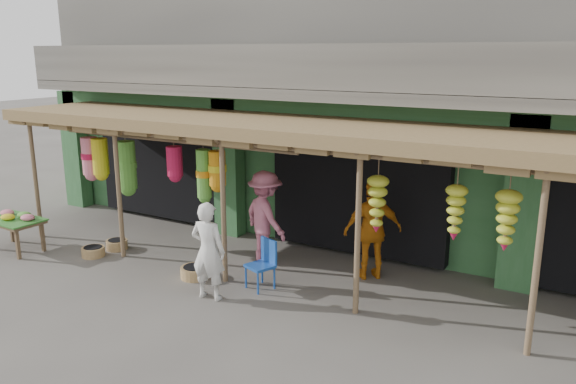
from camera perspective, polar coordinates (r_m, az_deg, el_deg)
The scene contains 11 objects.
ground at distance 9.58m, azimuth 1.74°, elevation -10.38°, with size 80.00×80.00×0.00m, color #514C47.
building at distance 13.23m, azimuth 12.06°, elevation 11.19°, with size 16.40×6.80×7.00m.
awning at distance 9.62m, azimuth 3.12°, elevation 5.74°, with size 14.00×2.70×2.79m.
flower_table at distance 12.71m, azimuth -26.07°, elevation -2.58°, with size 1.35×0.84×0.79m.
blue_chair at distance 9.69m, azimuth -2.49°, elevation -7.03°, with size 0.53×0.53×0.86m.
basket_left at distance 11.88m, azimuth -19.17°, elevation -5.75°, with size 0.45×0.45×0.19m, color olive.
basket_mid at distance 10.35m, azimuth -9.41°, elevation -8.04°, with size 0.53×0.53×0.20m, color #956643.
basket_right at distance 12.14m, azimuth -16.99°, elevation -5.14°, with size 0.43×0.43×0.20m, color #986746.
person_front at distance 9.24m, azimuth -8.11°, elevation -5.95°, with size 0.60×0.39×1.64m, color silver.
person_vendor at distance 10.06m, azimuth 8.61°, elevation -3.89°, with size 1.04×0.43×1.78m, color #C96F12.
person_shopper at distance 10.72m, azimuth -2.32°, elevation -2.57°, with size 1.16×0.67×1.79m, color #C96A85.
Camera 1 is at (4.10, -7.70, 3.96)m, focal length 35.00 mm.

